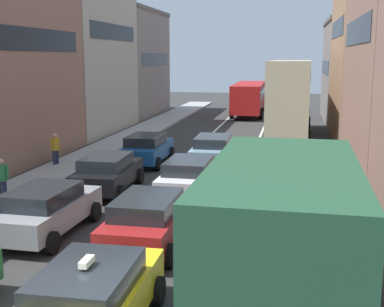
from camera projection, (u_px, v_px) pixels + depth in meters
The scene contains 18 objects.
sidewalk_left at pixel (103, 150), 29.33m from camera, with size 2.60×64.00×0.14m, color #A0A0A0.
lane_stripe_left at pixel (189, 155), 28.41m from camera, with size 0.16×60.00×0.01m, color silver.
lane_stripe_right at pixel (251, 157), 27.77m from camera, with size 0.16×60.00×0.01m, color silver.
building_row_left at pixel (34, 54), 31.83m from camera, with size 7.20×43.90×12.97m.
removalist_box_truck at pixel (284, 239), 9.61m from camera, with size 2.83×7.75×3.58m.
taxi_centre_lane_front at pixel (91, 299), 9.76m from camera, with size 2.12×4.33×1.66m.
sedan_centre_lane_second at pixel (149, 219), 14.59m from camera, with size 2.06×4.30×1.49m.
wagon_left_lane_second at pixel (45, 209), 15.51m from camera, with size 2.16×4.35×1.49m.
hatchback_centre_lane_third at pixel (190, 176), 19.77m from camera, with size 2.09×4.31×1.49m.
sedan_left_lane_third at pixel (108, 172), 20.48m from camera, with size 2.20×4.37×1.49m.
coupe_centre_lane_fourth at pixel (213, 150), 25.47m from camera, with size 2.13×4.33×1.49m.
sedan_left_lane_fourth at pixel (147, 148), 25.83m from camera, with size 2.10×4.32×1.49m.
sedan_right_lane_behind_truck at pixel (278, 199), 16.60m from camera, with size 2.22×4.38×1.49m.
wagon_right_lane_far at pixel (281, 165), 21.85m from camera, with size 2.16×4.35×1.49m.
bus_mid_queue_primary at pixel (290, 95), 34.06m from camera, with size 3.02×10.57×5.06m.
bus_far_queue_secondary at pixel (249, 96), 47.45m from camera, with size 2.90×10.53×2.90m.
pedestrian_near_kerb at pixel (55, 148), 25.10m from camera, with size 0.34×0.51×1.66m.
pedestrian_mid_sidewalk at pixel (1, 177), 18.93m from camera, with size 0.51×0.34×1.66m.
Camera 1 is at (3.77, -7.37, 5.30)m, focal length 48.38 mm.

